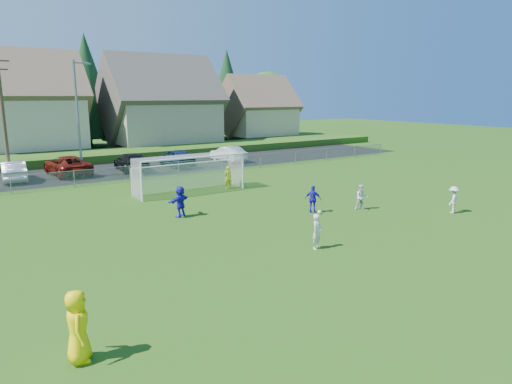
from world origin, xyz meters
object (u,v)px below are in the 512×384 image
player_white_b (362,197)px  referee (77,326)px  car_b (14,171)px  goalkeeper (228,177)px  soccer_goal (188,168)px  car_c (67,165)px  car_d (132,162)px  player_white_c (453,200)px  player_blue_b (180,201)px  player_blue_a (313,199)px  car_e (177,158)px  car_f (228,154)px  player_white_a (317,231)px  soccer_ball (320,212)px

player_white_b → referee: bearing=-131.0°
player_white_b → car_b: size_ratio=0.31×
goalkeeper → soccer_goal: bearing=-8.6°
referee → car_b: referee is taller
car_c → car_d: (5.00, -1.00, -0.01)m
player_white_b → player_white_c: 4.96m
player_blue_b → car_c: 17.23m
referee → goalkeeper: referee is taller
referee → goalkeeper: (13.79, 16.11, -0.13)m
player_blue_a → car_e: bearing=-43.9°
car_d → car_f: size_ratio=1.18×
player_blue_a → player_white_a: bearing=98.5°
player_blue_a → player_blue_b: (-6.41, 3.36, 0.07)m
soccer_ball → car_d: bearing=100.2°
player_blue_b → soccer_goal: size_ratio=0.22×
car_d → referee: bearing=73.8°
soccer_ball → soccer_goal: size_ratio=0.03×
soccer_ball → player_white_a: (-3.99, -4.24, 0.64)m
soccer_ball → car_b: bearing=121.7°
player_white_b → player_blue_b: size_ratio=0.87×
player_white_c → car_b: car_b is taller
car_c → car_d: car_c is taller
soccer_goal → soccer_ball: bearing=-70.4°
car_b → car_e: size_ratio=0.96×
soccer_goal → referee: bearing=-123.6°
goalkeeper → soccer_goal: 2.90m
player_blue_b → car_d: size_ratio=0.31×
referee → player_blue_b: size_ratio=1.11×
goalkeeper → car_c: 14.49m
car_b → car_f: 18.71m
player_white_c → car_f: size_ratio=0.33×
car_b → soccer_goal: (9.23, -10.95, 0.87)m
player_white_a → car_e: size_ratio=0.31×
car_b → soccer_goal: bearing=133.7°
player_white_c → referee: bearing=-7.4°
player_white_c → car_b: 30.69m
player_white_a → car_d: size_ratio=0.28×
player_white_a → player_white_b: 7.51m
player_blue_b → soccer_goal: (3.21, 5.57, 0.79)m
goalkeeper → soccer_goal: (-2.73, 0.55, 0.83)m
referee → player_white_a: referee is taller
car_c → soccer_goal: bearing=109.9°
player_blue_a → player_blue_b: bearing=20.5°
goalkeeper → car_e: 11.09m
referee → car_e: referee is taller
player_white_a → car_c: size_ratio=0.27×
player_blue_a → car_d: 19.78m
player_white_b → car_c: bearing=144.9°
soccer_ball → player_blue_b: bearing=149.8°
goalkeeper → car_f: goalkeeper is taller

